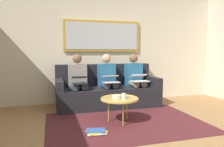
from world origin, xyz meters
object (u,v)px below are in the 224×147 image
Objects in this scene: coffee_table at (119,99)px; laptop_silver at (111,79)px; magazine_stack at (97,132)px; couch at (107,91)px; person_middle at (108,78)px; person_left at (135,77)px; laptop_white at (139,78)px; bowl at (116,97)px; person_right at (78,79)px; cup at (124,96)px; laptop_black at (80,80)px; framed_mirror at (103,36)px.

coffee_table is 0.93m from laptop_silver.
magazine_stack is (0.57, 1.28, -0.60)m from laptop_silver.
couch reaches higher than magazine_stack.
laptop_silver is 1.53m from magazine_stack.
person_middle is at bearing -90.00° from laptop_silver.
person_left is (-0.64, 0.07, 0.30)m from couch.
person_left is 0.64m from person_middle.
laptop_white is at bearing 154.10° from couch.
person_right is (0.50, -1.12, 0.17)m from bowl.
couch reaches higher than cup.
laptop_black is at bearing 21.03° from person_middle.
person_left is at bearing -158.87° from laptop_silver.
bowl is 1.24m from person_right.
coffee_table is at bearing -41.02° from cup.
cup is 0.97m from laptop_silver.
coffee_table is at bearing -141.06° from magazine_stack.
person_left is at bearing 173.87° from couch.
couch is at bearing -153.81° from laptop_black.
person_middle is at bearing -158.97° from laptop_black.
person_left reaches higher than cup.
cup is 1.35m from person_right.
person_right is 3.37× the size of laptop_black.
couch is 0.71m from person_left.
couch is at bearing -109.67° from magazine_stack.
person_right is (0.60, -1.20, 0.15)m from cup.
person_right reaches higher than bowl.
couch reaches higher than laptop_black.
coffee_table is 0.06m from bowl.
laptop_white is at bearing 169.29° from person_right.
coffee_table is (0.10, 1.22, 0.09)m from couch.
laptop_black is (0.60, -0.95, 0.17)m from cup.
person_right reaches higher than cup.
coffee_table is 1.80× the size of laptop_white.
bowl is at bearing 84.83° from framed_mirror.
person_middle is 3.37× the size of laptop_black.
couch reaches higher than bowl.
coffee_table is 1.38m from person_left.
bowl is at bearing 80.72° from laptop_silver.
laptop_black is (0.64, 0.70, -0.92)m from framed_mirror.
framed_mirror is at bearing -90.00° from laptop_silver.
cup is at bearing 88.14° from couch.
magazine_stack is (1.21, 1.53, -0.58)m from person_left.
person_middle is at bearing 90.00° from framed_mirror.
couch is 3.46× the size of coffee_table.
coffee_table is 1.91× the size of magazine_stack.
cup is (0.04, 1.27, 0.15)m from couch.
framed_mirror is 1.23m from person_right.
person_left is at bearing -119.62° from cup.
laptop_silver is (0.00, 0.32, 0.31)m from couch.
couch is 1.21m from bowl.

